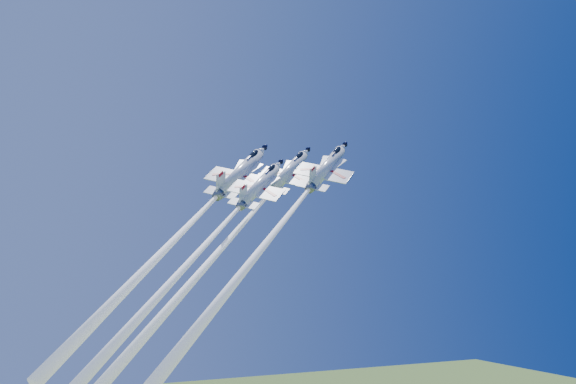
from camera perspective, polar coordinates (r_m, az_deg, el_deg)
name	(u,v)px	position (r m, az deg, el deg)	size (l,w,h in m)	color
jet_lead	(222,248)	(101.00, -5.89, -4.95)	(39.47, 32.76, 46.56)	white
jet_left	(181,233)	(101.76, -9.46, -3.58)	(35.82, 29.05, 41.16)	white
jet_right	(275,232)	(92.26, -1.16, -3.55)	(33.43, 27.39, 38.86)	white
jet_slot	(199,252)	(91.96, -7.96, -5.30)	(32.53, 26.71, 37.91)	white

